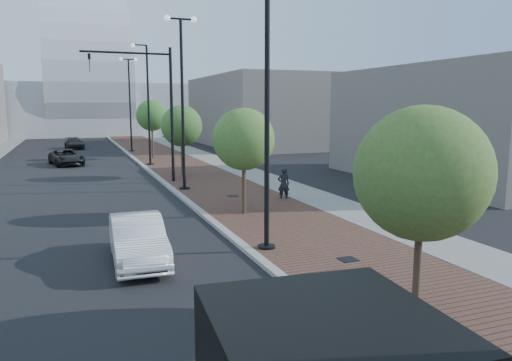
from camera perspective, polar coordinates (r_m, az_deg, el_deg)
name	(u,v)px	position (r m, az deg, el deg)	size (l,w,h in m)	color
sidewalk	(172,156)	(45.09, -9.78, 2.80)	(7.00, 140.00, 0.12)	#4C2D23
concrete_strip	(201,155)	(45.69, -6.45, 2.95)	(2.40, 140.00, 0.13)	slate
curb	(133,158)	(44.56, -14.20, 2.60)	(0.30, 140.00, 0.14)	gray
white_sedan	(138,239)	(15.04, -13.70, -6.72)	(1.47, 4.22, 1.39)	silver
dark_car_mid	(66,157)	(41.21, -21.31, 2.57)	(2.08, 4.51, 1.25)	black
dark_car_far	(74,143)	(56.54, -20.52, 4.10)	(1.65, 4.06, 1.18)	black
pedestrian	(284,184)	(23.94, 3.25, -0.45)	(0.60, 0.39, 1.64)	black
streetlight_1	(264,116)	(15.11, 0.90, 7.62)	(1.44, 0.56, 9.21)	black
streetlight_2	(182,102)	(26.65, -8.61, 9.04)	(1.72, 0.56, 9.28)	black
streetlight_3	(147,110)	(38.44, -12.64, 8.10)	(1.44, 0.56, 9.21)	black
streetlight_4	(130,104)	(50.35, -14.54, 8.69)	(1.72, 0.56, 9.28)	black
traffic_mast	(156,100)	(29.42, -11.62, 9.24)	(5.09, 0.20, 8.00)	black
tree_0	(423,174)	(10.60, 18.98, 0.77)	(2.81, 2.81, 4.67)	#382619
tree_1	(245,139)	(20.26, -1.35, 4.84)	(2.60, 2.59, 4.56)	#382619
tree_2	(182,126)	(31.80, -8.65, 6.34)	(2.65, 2.65, 4.69)	#382619
tree_3	(152,115)	(43.58, -12.07, 7.46)	(2.69, 2.69, 5.16)	#382619
convention_center	(87,98)	(89.09, -19.14, 9.16)	(50.00, 30.00, 50.00)	#AAB1B5
commercial_block_ne	(260,111)	(58.01, 0.46, 8.13)	(12.00, 22.00, 8.00)	#665F5C
commercial_block_e	(463,124)	(33.36, 23.13, 6.10)	(10.00, 16.00, 7.00)	#655F5B
utility_cover_1	(348,259)	(14.88, 10.72, -9.05)	(0.50, 0.50, 0.02)	black
utility_cover_2	(233,196)	(24.64, -2.77, -1.81)	(0.50, 0.50, 0.02)	black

